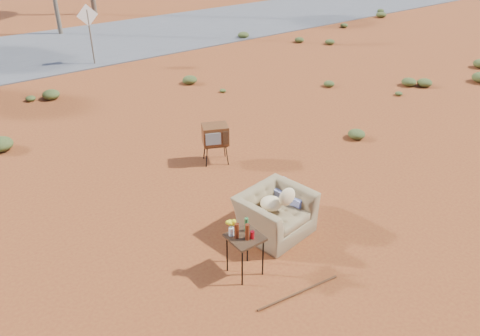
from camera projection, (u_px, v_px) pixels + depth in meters
ground at (264, 237)px, 8.44m from camera, size 140.00×140.00×0.00m
highway at (32, 53)px, 18.95m from camera, size 140.00×7.00×0.04m
armchair at (278, 206)px, 8.42m from camera, size 1.53×1.13×1.07m
tv_unit at (215, 135)px, 10.59m from camera, size 0.71×0.66×0.93m
side_table at (242, 235)px, 7.26m from camera, size 0.51×0.51×1.03m
rusty_bar at (298, 293)px, 7.20m from camera, size 1.47×0.22×0.04m
road_sign at (89, 24)px, 16.90m from camera, size 0.78×0.06×2.19m
scrub_patch at (120, 152)px, 11.04m from camera, size 17.49×8.07×0.33m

